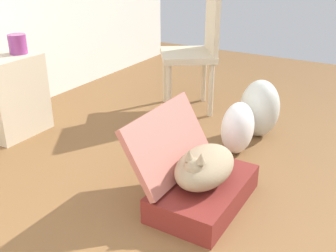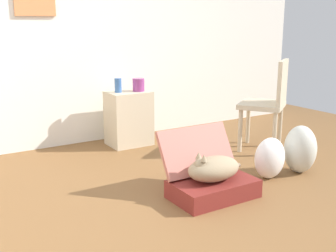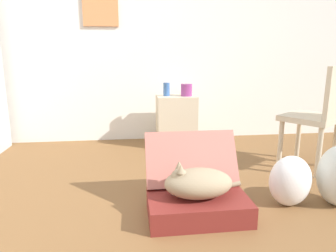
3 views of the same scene
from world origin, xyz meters
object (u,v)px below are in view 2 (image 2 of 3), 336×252
(plastic_bag_white, at_px, (270,158))
(vase_short, at_px, (139,85))
(suitcase_base, at_px, (213,189))
(plastic_bag_clear, at_px, (300,149))
(cat, at_px, (213,168))
(chair, at_px, (269,101))
(side_table, at_px, (129,118))
(vase_tall, at_px, (118,85))

(plastic_bag_white, xyz_separation_m, vase_short, (-0.45, 1.56, 0.48))
(suitcase_base, distance_m, plastic_bag_white, 0.69)
(suitcase_base, xyz_separation_m, plastic_bag_clear, (1.01, 0.04, 0.15))
(cat, xyz_separation_m, plastic_bag_white, (0.68, 0.08, -0.06))
(suitcase_base, height_order, cat, cat)
(vase_short, xyz_separation_m, chair, (1.04, -0.93, -0.13))
(chair, bearing_deg, side_table, -74.82)
(chair, bearing_deg, vase_short, -76.82)
(vase_short, bearing_deg, suitcase_base, -97.83)
(side_table, bearing_deg, chair, -39.65)
(plastic_bag_clear, relative_size, vase_tall, 2.85)
(vase_tall, bearing_deg, vase_short, -9.95)
(side_table, bearing_deg, vase_tall, 175.30)
(suitcase_base, distance_m, vase_tall, 1.78)
(plastic_bag_clear, bearing_deg, cat, -177.57)
(cat, relative_size, side_table, 0.87)
(suitcase_base, distance_m, chair, 1.52)
(plastic_bag_clear, distance_m, side_table, 1.86)
(plastic_bag_white, height_order, side_table, side_table)
(plastic_bag_white, xyz_separation_m, side_table, (-0.56, 1.59, 0.12))
(suitcase_base, height_order, vase_short, vase_short)
(suitcase_base, bearing_deg, plastic_bag_clear, 2.47)
(suitcase_base, height_order, plastic_bag_white, plastic_bag_white)
(plastic_bag_white, height_order, chair, chair)
(plastic_bag_clear, bearing_deg, vase_short, 116.36)
(cat, xyz_separation_m, plastic_bag_clear, (1.02, 0.04, -0.02))
(vase_short, height_order, chair, chair)
(cat, relative_size, plastic_bag_clear, 1.20)
(suitcase_base, bearing_deg, side_table, 86.16)
(plastic_bag_clear, distance_m, chair, 0.78)
(suitcase_base, xyz_separation_m, chair, (1.27, 0.71, 0.46))
(vase_tall, relative_size, chair, 0.16)
(plastic_bag_clear, relative_size, chair, 0.45)
(vase_short, distance_m, chair, 1.40)
(side_table, height_order, vase_tall, vase_tall)
(vase_tall, bearing_deg, side_table, -4.70)
(vase_tall, xyz_separation_m, chair, (1.27, -0.97, -0.14))
(vase_tall, bearing_deg, chair, -37.31)
(suitcase_base, distance_m, cat, 0.17)
(suitcase_base, bearing_deg, chair, 29.18)
(vase_tall, bearing_deg, suitcase_base, -89.96)
(vase_tall, distance_m, vase_short, 0.23)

